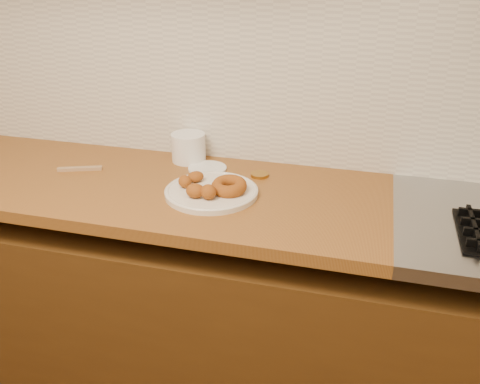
# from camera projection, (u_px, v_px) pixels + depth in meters

# --- Properties ---
(wall_back) EXTENTS (4.00, 0.02, 2.70)m
(wall_back) POSITION_uv_depth(u_px,v_px,m) (257.00, 34.00, 1.72)
(wall_back) COLOR #C0AC90
(wall_back) RESTS_ON ground
(base_cabinet) EXTENTS (3.60, 0.60, 0.77)m
(base_cabinet) POSITION_uv_depth(u_px,v_px,m) (234.00, 319.00, 1.86)
(base_cabinet) COLOR #482A0F
(base_cabinet) RESTS_ON floor
(butcher_block) EXTENTS (2.30, 0.62, 0.04)m
(butcher_block) POSITION_uv_depth(u_px,v_px,m) (57.00, 177.00, 1.80)
(butcher_block) COLOR brown
(butcher_block) RESTS_ON base_cabinet
(backsplash) EXTENTS (3.60, 0.02, 0.60)m
(backsplash) POSITION_uv_depth(u_px,v_px,m) (256.00, 79.00, 1.77)
(backsplash) COLOR beige
(backsplash) RESTS_ON wall_back
(donut_plate) EXTENTS (0.30, 0.30, 0.02)m
(donut_plate) POSITION_uv_depth(u_px,v_px,m) (211.00, 192.00, 1.62)
(donut_plate) COLOR silver
(donut_plate) RESTS_ON butcher_block
(ring_donut) EXTENTS (0.12, 0.13, 0.05)m
(ring_donut) POSITION_uv_depth(u_px,v_px,m) (229.00, 186.00, 1.59)
(ring_donut) COLOR #9B5519
(ring_donut) RESTS_ON donut_plate
(fried_dough_chunks) EXTENTS (0.17, 0.19, 0.05)m
(fried_dough_chunks) POSITION_uv_depth(u_px,v_px,m) (197.00, 186.00, 1.59)
(fried_dough_chunks) COLOR #9B5519
(fried_dough_chunks) RESTS_ON donut_plate
(plastic_tub) EXTENTS (0.13, 0.13, 0.10)m
(plastic_tub) POSITION_uv_depth(u_px,v_px,m) (189.00, 147.00, 1.87)
(plastic_tub) COLOR white
(plastic_tub) RESTS_ON butcher_block
(tub_lid) EXTENTS (0.15, 0.15, 0.01)m
(tub_lid) POSITION_uv_depth(u_px,v_px,m) (207.00, 168.00, 1.81)
(tub_lid) COLOR white
(tub_lid) RESTS_ON butcher_block
(brass_jar_lid) EXTENTS (0.07, 0.07, 0.01)m
(brass_jar_lid) POSITION_uv_depth(u_px,v_px,m) (260.00, 175.00, 1.75)
(brass_jar_lid) COLOR #A6792B
(brass_jar_lid) RESTS_ON butcher_block
(wooden_utensil) EXTENTS (0.15, 0.07, 0.01)m
(wooden_utensil) POSITION_uv_depth(u_px,v_px,m) (80.00, 169.00, 1.80)
(wooden_utensil) COLOR #A17D55
(wooden_utensil) RESTS_ON butcher_block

